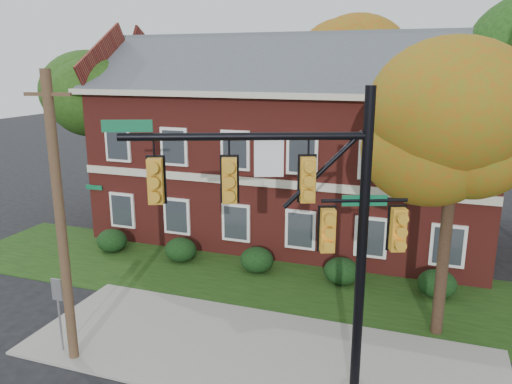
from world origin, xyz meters
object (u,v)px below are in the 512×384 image
(hedge_far_left, at_px, (112,241))
(traffic_signal, at_px, (304,215))
(hedge_right, at_px, (342,271))
(utility_pole, at_px, (61,222))
(apartment_building, at_px, (292,135))
(hedge_left, at_px, (181,250))
(tree_near_right, at_px, (465,125))
(tree_left_rear, at_px, (106,97))
(hedge_far_right, at_px, (437,284))
(sign_post, at_px, (58,303))
(tree_far_rear, at_px, (349,55))
(hedge_center, at_px, (257,260))

(hedge_far_left, distance_m, traffic_signal, 13.57)
(hedge_right, height_order, utility_pole, utility_pole)
(apartment_building, distance_m, hedge_far_left, 9.82)
(hedge_left, distance_m, tree_near_right, 12.68)
(tree_left_rear, bearing_deg, hedge_far_left, -56.58)
(hedge_right, bearing_deg, hedge_far_right, 0.00)
(apartment_building, bearing_deg, traffic_signal, -73.55)
(hedge_far_left, xyz_separation_m, sign_post, (3.50, -7.51, 1.07))
(hedge_far_right, height_order, traffic_signal, traffic_signal)
(tree_near_right, bearing_deg, tree_far_rear, 110.27)
(hedge_far_right, relative_size, utility_pole, 0.17)
(hedge_far_left, bearing_deg, tree_near_right, -11.27)
(hedge_far_right, bearing_deg, sign_post, -144.41)
(sign_post, bearing_deg, hedge_center, 65.26)
(hedge_center, bearing_deg, hedge_far_left, 180.00)
(hedge_left, relative_size, hedge_far_right, 1.00)
(tree_near_right, height_order, tree_left_rear, tree_left_rear)
(tree_far_rear, bearing_deg, hedge_left, -110.29)
(tree_far_rear, height_order, utility_pole, tree_far_rear)
(tree_far_rear, bearing_deg, tree_near_right, -69.73)
(hedge_right, relative_size, sign_post, 0.60)
(hedge_center, relative_size, tree_far_rear, 0.12)
(hedge_far_left, bearing_deg, hedge_left, 0.00)
(hedge_right, height_order, traffic_signal, traffic_signal)
(apartment_building, xyz_separation_m, traffic_signal, (3.67, -12.42, -0.10))
(tree_left_rear, bearing_deg, hedge_center, -23.04)
(hedge_far_right, relative_size, tree_left_rear, 0.16)
(utility_pole, bearing_deg, apartment_building, 67.45)
(traffic_signal, height_order, sign_post, traffic_signal)
(hedge_left, bearing_deg, hedge_center, 0.00)
(tree_near_right, xyz_separation_m, traffic_signal, (-3.56, -4.33, -1.78))
(tree_near_right, distance_m, tree_left_rear, 18.33)
(traffic_signal, xyz_separation_m, utility_pole, (-6.62, -0.53, -0.72))
(hedge_far_left, height_order, tree_near_right, tree_near_right)
(hedge_left, bearing_deg, utility_pole, -85.91)
(tree_far_rear, height_order, sign_post, tree_far_rear)
(hedge_center, xyz_separation_m, tree_near_right, (7.22, -2.83, 6.14))
(tree_left_rear, height_order, traffic_signal, tree_left_rear)
(apartment_building, distance_m, tree_left_rear, 9.94)
(sign_post, bearing_deg, tree_far_rear, 77.02)
(hedge_far_left, bearing_deg, tree_far_rear, 57.50)
(tree_near_right, relative_size, tree_left_rear, 0.97)
(hedge_center, bearing_deg, hedge_left, 180.00)
(hedge_left, relative_size, tree_left_rear, 0.16)
(apartment_building, bearing_deg, tree_far_rear, 80.29)
(hedge_far_left, distance_m, tree_far_rear, 17.61)
(utility_pole, xyz_separation_m, sign_post, (-0.55, 0.19, -2.57))
(apartment_building, xyz_separation_m, tree_left_rear, (-9.73, -1.12, 1.69))
(hedge_center, height_order, utility_pole, utility_pole)
(apartment_building, height_order, hedge_right, apartment_building)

